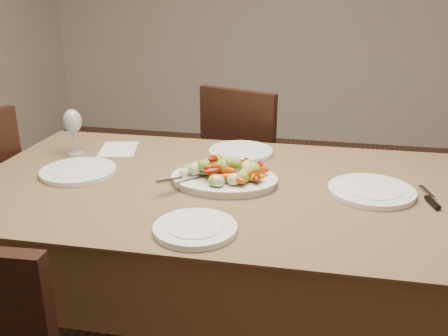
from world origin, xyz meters
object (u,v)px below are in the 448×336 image
plate_right (371,191)px  wine_glass (73,131)px  plate_left (78,171)px  chair_far (255,170)px  serving_platter (224,181)px  plate_far (241,152)px  plate_near (195,229)px  dining_table (224,275)px

plate_right → wine_glass: wine_glass is taller
plate_left → wine_glass: 0.26m
chair_far → serving_platter: size_ratio=2.56×
plate_far → plate_near: 0.72m
chair_far → plate_near: size_ratio=3.87×
serving_platter → plate_far: size_ratio=1.37×
wine_glass → plate_far: bearing=12.3°
plate_left → plate_right: same height
dining_table → wine_glass: wine_glass is taller
plate_far → wine_glass: wine_glass is taller
plate_far → plate_near: bearing=-90.5°
plate_left → wine_glass: size_ratio=1.38×
chair_far → plate_left: (-0.54, -0.93, 0.29)m
serving_platter → plate_near: (-0.01, -0.37, -0.00)m
plate_right → plate_far: 0.61m
serving_platter → chair_far: bearing=91.3°
plate_right → plate_near: bearing=-142.8°
chair_far → plate_near: bearing=111.4°
dining_table → plate_near: plate_near is taller
wine_glass → dining_table: bearing=-16.1°
plate_left → plate_near: size_ratio=1.15×
dining_table → plate_right: bearing=2.4°
plate_near → wine_glass: bearing=139.8°
plate_left → plate_far: size_ratio=1.05×
serving_platter → plate_right: size_ratio=1.26×
dining_table → plate_near: size_ratio=7.49×
chair_far → plate_left: bearing=80.6°
plate_far → wine_glass: (-0.68, -0.15, 0.09)m
dining_table → serving_platter: (-0.00, 0.00, 0.39)m
wine_glass → plate_near: bearing=-40.2°
dining_table → wine_glass: (-0.68, 0.20, 0.48)m
plate_near → wine_glass: size_ratio=1.20×
dining_table → serving_platter: serving_platter is taller
serving_platter → plate_left: size_ratio=1.31×
serving_platter → plate_left: (-0.56, -0.01, -0.00)m
plate_right → wine_glass: size_ratio=1.44×
plate_left → plate_right: bearing=1.8°
dining_table → plate_right: (0.51, 0.02, 0.39)m
plate_right → plate_near: same height
plate_left → serving_platter: bearing=1.4°
dining_table → chair_far: bearing=91.4°
plate_right → plate_far: (-0.51, 0.32, 0.00)m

